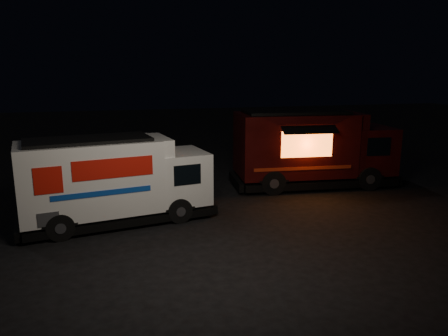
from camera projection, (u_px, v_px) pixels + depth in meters
ground at (233, 222)px, 14.02m from camera, size 80.00×80.00×0.00m
white_truck at (117, 180)px, 13.80m from camera, size 6.38×3.13×2.77m
red_truck at (314, 148)px, 18.11m from camera, size 6.99×3.05×3.17m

